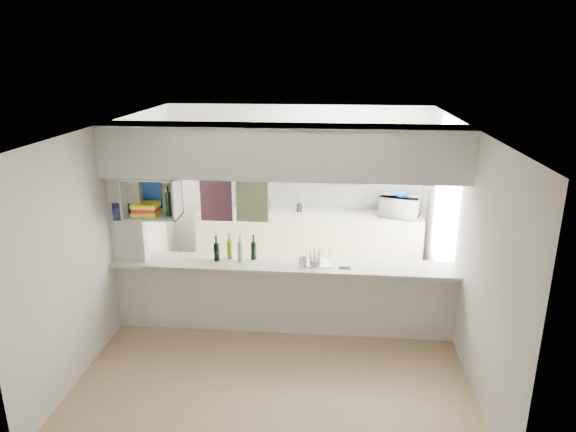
# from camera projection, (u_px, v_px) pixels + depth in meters

# --- Properties ---
(floor) EXTENTS (4.80, 4.80, 0.00)m
(floor) POSITION_uv_depth(u_px,v_px,m) (283.00, 330.00, 6.55)
(floor) COLOR tan
(floor) RESTS_ON ground
(ceiling) EXTENTS (4.80, 4.80, 0.00)m
(ceiling) POSITION_uv_depth(u_px,v_px,m) (282.00, 125.00, 5.76)
(ceiling) COLOR white
(ceiling) RESTS_ON wall_back
(wall_back) EXTENTS (4.20, 0.00, 4.20)m
(wall_back) POSITION_uv_depth(u_px,v_px,m) (298.00, 185.00, 8.43)
(wall_back) COLOR silver
(wall_back) RESTS_ON floor
(wall_left) EXTENTS (0.00, 4.80, 4.80)m
(wall_left) POSITION_uv_depth(u_px,v_px,m) (114.00, 229.00, 6.34)
(wall_left) COLOR silver
(wall_left) RESTS_ON floor
(wall_right) EXTENTS (0.00, 4.80, 4.80)m
(wall_right) POSITION_uv_depth(u_px,v_px,m) (462.00, 240.00, 5.97)
(wall_right) COLOR silver
(wall_right) RESTS_ON floor
(servery_partition) EXTENTS (4.20, 0.50, 2.60)m
(servery_partition) POSITION_uv_depth(u_px,v_px,m) (268.00, 205.00, 6.06)
(servery_partition) COLOR silver
(servery_partition) RESTS_ON floor
(cubby_shelf) EXTENTS (0.65, 0.35, 0.50)m
(cubby_shelf) POSITION_uv_depth(u_px,v_px,m) (151.00, 199.00, 6.11)
(cubby_shelf) COLOR white
(cubby_shelf) RESTS_ON bulkhead
(kitchen_run) EXTENTS (3.60, 0.63, 2.24)m
(kitchen_run) POSITION_uv_depth(u_px,v_px,m) (306.00, 218.00, 8.31)
(kitchen_run) COLOR beige
(kitchen_run) RESTS_ON floor
(microwave) EXTENTS (0.69, 0.57, 0.33)m
(microwave) POSITION_uv_depth(u_px,v_px,m) (400.00, 206.00, 8.02)
(microwave) COLOR white
(microwave) RESTS_ON bench_top
(bowl) EXTENTS (0.27, 0.27, 0.07)m
(bowl) POSITION_uv_depth(u_px,v_px,m) (401.00, 194.00, 7.94)
(bowl) COLOR navy
(bowl) RESTS_ON microwave
(dish_rack) EXTENTS (0.39, 0.31, 0.20)m
(dish_rack) POSITION_uv_depth(u_px,v_px,m) (317.00, 258.00, 6.23)
(dish_rack) COLOR silver
(dish_rack) RESTS_ON breakfast_bar
(cup) EXTENTS (0.12, 0.12, 0.09)m
(cup) POSITION_uv_depth(u_px,v_px,m) (303.00, 261.00, 6.19)
(cup) COLOR white
(cup) RESTS_ON dish_rack
(wine_bottles) EXTENTS (0.52, 0.15, 0.35)m
(wine_bottles) POSITION_uv_depth(u_px,v_px,m) (235.00, 250.00, 6.34)
(wine_bottles) COLOR black
(wine_bottles) RESTS_ON breakfast_bar
(plastic_tubs) EXTENTS (0.49, 0.18, 0.07)m
(plastic_tubs) POSITION_uv_depth(u_px,v_px,m) (317.00, 263.00, 6.20)
(plastic_tubs) COLOR silver
(plastic_tubs) RESTS_ON breakfast_bar
(utensil_jar) EXTENTS (0.09, 0.09, 0.13)m
(utensil_jar) POSITION_uv_depth(u_px,v_px,m) (299.00, 208.00, 8.28)
(utensil_jar) COLOR black
(utensil_jar) RESTS_ON bench_top
(knife_block) EXTENTS (0.09, 0.08, 0.18)m
(knife_block) POSITION_uv_depth(u_px,v_px,m) (268.00, 205.00, 8.35)
(knife_block) COLOR #4B321A
(knife_block) RESTS_ON bench_top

